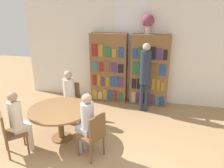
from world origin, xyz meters
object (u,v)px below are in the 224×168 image
Objects in this scene: reading_table at (60,114)px; chair_far_side at (94,134)px; flower_vase at (148,21)px; chair_near_camera at (10,131)px; seated_reader_right at (86,121)px; librarian_standing at (145,71)px; bookshelf_right at (149,71)px; chair_left_side at (71,98)px; bookshelf_left at (109,68)px; seated_reader_back at (19,119)px; seated_reader_left at (69,93)px.

chair_far_side reaches higher than reading_table.
flower_vase is 0.57× the size of chair_near_camera.
chair_far_side is 0.27m from seated_reader_right.
librarian_standing is at bearing 91.08° from chair_near_camera.
bookshelf_right is at bearing 5.81° from seated_reader_right.
librarian_standing is at bearing -166.30° from chair_left_side.
flower_vase is (1.05, 0.00, 1.33)m from bookshelf_left.
chair_near_camera is 1.58m from chair_far_side.
seated_reader_right reaches higher than chair_left_side.
bookshelf_right is 3.57m from seated_reader_back.
seated_reader_right is at bearing -26.30° from reading_table.
seated_reader_right reaches higher than chair_far_side.
reading_table is 1.01× the size of seated_reader_right.
bookshelf_right is 2.32m from seated_reader_left.
flower_vase is 3.29m from chair_far_side.
chair_near_camera and chair_far_side have the same top height.
bookshelf_right is at bearing 81.27° from librarian_standing.
chair_near_camera is at bearing -112.06° from bookshelf_left.
bookshelf_left is 1.17m from bookshelf_right.
seated_reader_back is (-0.39, -1.53, 0.20)m from chair_left_side.
seated_reader_left reaches higher than seated_reader_right.
librarian_standing is (0.04, -0.51, -1.20)m from flower_vase.
bookshelf_left is 2.72m from chair_far_side.
chair_left_side is at bearing 120.05° from seated_reader_back.
bookshelf_right is at bearing 53.09° from reading_table.
bookshelf_left reaches higher than seated_reader_left.
flower_vase is at bearing 94.81° from librarian_standing.
librarian_standing is (2.14, 2.28, 0.41)m from seated_reader_back.
seated_reader_left is at bearing -113.90° from bookshelf_left.
chair_near_camera is at bearing 60.06° from seated_reader_left.
chair_far_side is at bearing -82.04° from bookshelf_left.
librarian_standing is (1.73, 0.94, 0.39)m from seated_reader_left.
librarian_standing reaches higher than seated_reader_back.
seated_reader_back is (-0.55, -0.57, 0.11)m from reading_table.
chair_left_side is 1.59m from seated_reader_back.
chair_near_camera is 1.74m from chair_left_side.
seated_reader_left is 1.01× the size of seated_reader_right.
chair_left_side is 0.72× the size of seated_reader_back.
flower_vase is 4.10m from chair_near_camera.
chair_near_camera and chair_left_side have the same top height.
reading_table is 0.98m from chair_far_side.
bookshelf_left is at bearing 113.58° from seated_reader_back.
bookshelf_left is at bearing 155.29° from librarian_standing.
chair_near_camera is at bearing -128.83° from bookshelf_right.
flower_vase is 1.31m from librarian_standing.
seated_reader_left is at bearing 114.06° from chair_near_camera.
seated_reader_left is (-1.01, 1.22, 0.22)m from chair_far_side.
bookshelf_left is 1.57× the size of reading_table.
flower_vase is at bearing 0.26° from bookshelf_left.
bookshelf_right is 2.28m from chair_left_side.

